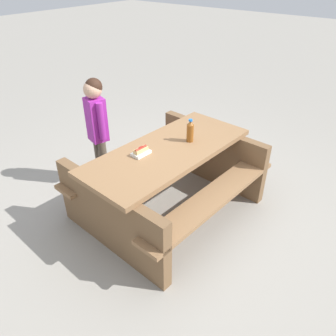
% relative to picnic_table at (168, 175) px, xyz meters
% --- Properties ---
extents(ground_plane, '(30.00, 30.00, 0.00)m').
position_rel_picnic_table_xyz_m(ground_plane, '(0.00, 0.00, -0.44)').
color(ground_plane, gray).
rests_on(ground_plane, ground).
extents(picnic_table, '(1.88, 1.51, 0.75)m').
position_rel_picnic_table_xyz_m(picnic_table, '(0.00, 0.00, 0.00)').
color(picnic_table, olive).
rests_on(picnic_table, ground).
extents(soda_bottle, '(0.07, 0.07, 0.24)m').
position_rel_picnic_table_xyz_m(soda_bottle, '(-0.27, 0.07, 0.42)').
color(soda_bottle, brown).
rests_on(soda_bottle, picnic_table).
extents(hotdog_tray, '(0.19, 0.12, 0.08)m').
position_rel_picnic_table_xyz_m(hotdog_tray, '(0.25, -0.13, 0.34)').
color(hotdog_tray, white).
rests_on(hotdog_tray, picnic_table).
extents(child_in_coat, '(0.23, 0.31, 1.29)m').
position_rel_picnic_table_xyz_m(child_in_coat, '(0.09, -0.94, 0.38)').
color(child_in_coat, brown).
rests_on(child_in_coat, ground).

